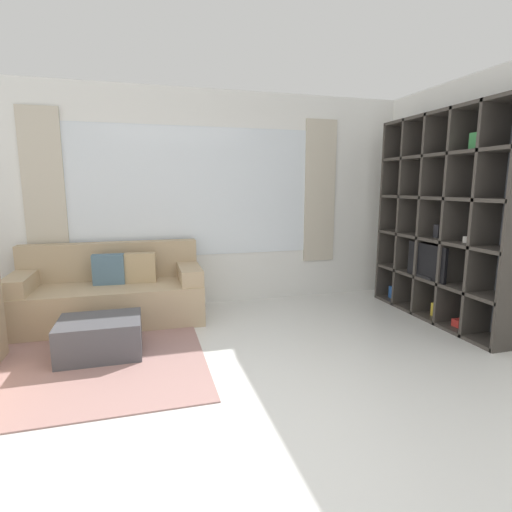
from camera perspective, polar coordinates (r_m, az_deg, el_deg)
ground_plane at (r=2.61m, az=1.37°, el=-25.83°), size 16.00×16.00×0.00m
wall_back at (r=5.16m, az=-8.81°, el=7.96°), size 6.79×0.11×2.70m
wall_right at (r=4.96m, az=28.65°, el=6.71°), size 0.07×4.27×2.70m
area_rug at (r=4.09m, az=-27.03°, el=-13.03°), size 2.62×2.21×0.01m
shelving_unit at (r=4.97m, az=25.42°, el=4.60°), size 0.38×1.97×2.33m
couch_main at (r=4.83m, az=-19.92°, el=-5.12°), size 2.00×0.85×0.87m
ottoman at (r=3.96m, az=-21.33°, el=-10.77°), size 0.72×0.56×0.35m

